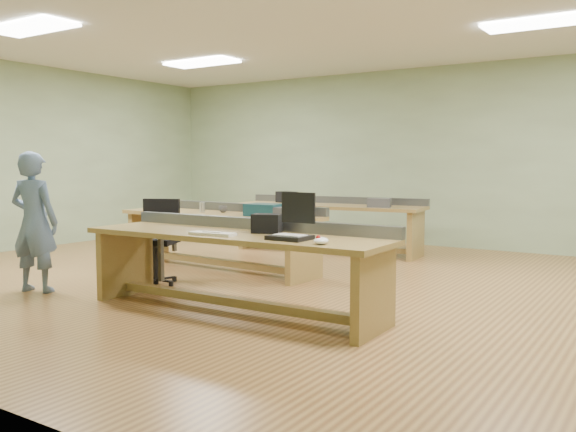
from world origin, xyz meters
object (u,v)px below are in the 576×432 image
(workbench_mid, at_px, (221,227))
(person, at_px, (34,222))
(camera_bag, at_px, (267,224))
(task_chair, at_px, (157,253))
(laptop_base, at_px, (290,237))
(workbench_back, at_px, (329,217))
(mug, at_px, (223,209))
(parts_bin_teal, at_px, (264,210))
(parts_bin_grey, at_px, (282,212))
(drinks_can, at_px, (202,207))
(workbench_front, at_px, (236,253))

(workbench_mid, distance_m, person, 2.34)
(camera_bag, xyz_separation_m, task_chair, (-1.86, 0.42, -0.48))
(workbench_mid, bearing_deg, laptop_base, -36.20)
(person, xyz_separation_m, camera_bag, (2.63, 0.63, 0.08))
(workbench_back, distance_m, mug, 2.16)
(parts_bin_teal, bearing_deg, person, -126.05)
(workbench_mid, distance_m, mug, 0.24)
(parts_bin_grey, bearing_deg, camera_bag, -60.97)
(parts_bin_teal, xyz_separation_m, drinks_can, (-1.01, -0.00, -0.01))
(workbench_mid, xyz_separation_m, person, (-0.80, -2.19, 0.20))
(workbench_front, bearing_deg, camera_bag, 26.89)
(parts_bin_teal, bearing_deg, drinks_can, -179.92)
(parts_bin_teal, xyz_separation_m, mug, (-0.75, 0.12, -0.03))
(parts_bin_teal, height_order, parts_bin_grey, parts_bin_teal)
(drinks_can, bearing_deg, workbench_front, -41.66)
(workbench_mid, relative_size, parts_bin_grey, 6.72)
(parts_bin_teal, bearing_deg, mug, 171.09)
(person, bearing_deg, drinks_can, -121.67)
(workbench_front, relative_size, parts_bin_grey, 7.00)
(workbench_back, xyz_separation_m, laptop_base, (1.87, -4.01, 0.21))
(workbench_back, relative_size, laptop_base, 9.07)
(parts_bin_grey, bearing_deg, drinks_can, 179.74)
(workbench_back, bearing_deg, drinks_can, -113.07)
(workbench_front, xyz_separation_m, camera_bag, (0.26, 0.14, 0.28))
(laptop_base, bearing_deg, workbench_back, 115.32)
(workbench_back, bearing_deg, task_chair, -103.78)
(workbench_mid, bearing_deg, task_chair, -88.22)
(workbench_back, relative_size, mug, 27.28)
(person, distance_m, mug, 2.38)
(workbench_mid, xyz_separation_m, camera_bag, (1.84, -1.56, 0.28))
(workbench_back, xyz_separation_m, task_chair, (-0.44, -3.30, -0.20))
(workbench_back, relative_size, camera_bag, 11.70)
(laptop_base, height_order, task_chair, task_chair)
(parts_bin_grey, bearing_deg, parts_bin_teal, 178.45)
(task_chair, bearing_deg, laptop_base, -40.95)
(person, xyz_separation_m, parts_bin_teal, (1.55, 2.12, 0.06))
(workbench_front, bearing_deg, workbench_back, 105.93)
(workbench_mid, relative_size, workbench_back, 0.97)
(camera_bag, height_order, parts_bin_grey, camera_bag)
(person, xyz_separation_m, parts_bin_grey, (1.81, 2.12, 0.05))
(task_chair, bearing_deg, parts_bin_teal, 30.57)
(laptop_base, xyz_separation_m, parts_bin_grey, (-1.27, 1.78, 0.04))
(camera_bag, bearing_deg, workbench_front, -171.89)
(workbench_front, bearing_deg, mug, 131.24)
(workbench_mid, distance_m, laptop_base, 2.95)
(workbench_front, height_order, workbench_mid, same)
(workbench_front, height_order, laptop_base, workbench_front)
(parts_bin_teal, relative_size, parts_bin_grey, 0.96)
(mug, bearing_deg, drinks_can, -155.13)
(drinks_can, bearing_deg, workbench_back, 73.07)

